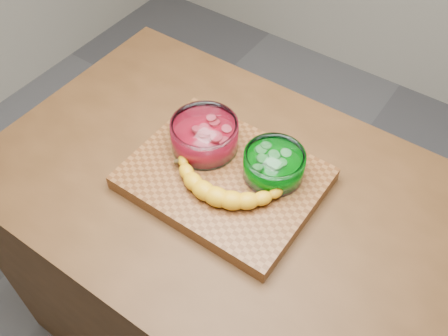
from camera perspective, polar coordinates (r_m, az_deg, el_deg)
The scene contains 6 objects.
ground at distance 2.02m, azimuth 0.00°, elevation -17.84°, with size 3.50×3.50×0.00m, color #5C5C61.
counter at distance 1.61m, azimuth 0.00°, elevation -11.76°, with size 1.20×0.80×0.90m, color #513118.
cutting_board at distance 1.22m, azimuth 0.00°, elevation -1.21°, with size 0.45×0.35×0.04m, color brown.
bowl_red at distance 1.24m, azimuth -2.23°, elevation 3.71°, with size 0.17×0.17×0.08m.
bowl_green at distance 1.18m, azimuth 5.72°, elevation 0.36°, with size 0.15×0.15×0.07m.
banana at distance 1.16m, azimuth -0.13°, elevation -1.65°, with size 0.30×0.16×0.04m, color gold, non-canonical shape.
Camera 1 is at (0.44, -0.63, 1.87)m, focal length 40.00 mm.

